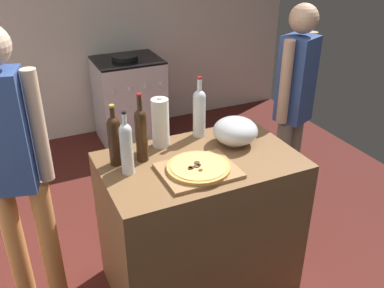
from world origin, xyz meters
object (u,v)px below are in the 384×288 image
(person_in_red, at_px, (294,104))
(person_in_stripes, at_px, (15,165))
(mixing_bowl, at_px, (235,131))
(paper_towel_roll, at_px, (160,123))
(wine_bottle_clear, at_px, (126,147))
(wine_bottle_green, at_px, (199,111))
(wine_bottle_amber, at_px, (115,138))
(stove, at_px, (130,100))
(pizza, at_px, (198,167))
(wine_bottle_dark, at_px, (141,132))

(person_in_red, bearing_deg, person_in_stripes, -175.29)
(mixing_bowl, relative_size, person_in_stripes, 0.16)
(paper_towel_roll, bearing_deg, wine_bottle_clear, -141.22)
(wine_bottle_green, bearing_deg, wine_bottle_amber, -167.53)
(person_in_red, bearing_deg, stove, 111.82)
(wine_bottle_clear, distance_m, wine_bottle_amber, 0.12)
(wine_bottle_clear, bearing_deg, wine_bottle_green, 24.56)
(pizza, xyz_separation_m, wine_bottle_amber, (-0.36, 0.27, 0.12))
(wine_bottle_green, relative_size, person_in_red, 0.23)
(paper_towel_roll, relative_size, stove, 0.32)
(mixing_bowl, distance_m, stove, 2.12)
(wine_bottle_green, bearing_deg, pizza, -116.34)
(pizza, xyz_separation_m, paper_towel_roll, (-0.07, 0.37, 0.12))
(pizza, relative_size, wine_bottle_green, 0.89)
(wine_bottle_clear, height_order, wine_bottle_green, wine_bottle_green)
(wine_bottle_dark, xyz_separation_m, person_in_red, (1.22, 0.26, -0.14))
(mixing_bowl, relative_size, wine_bottle_green, 0.70)
(paper_towel_roll, distance_m, wine_bottle_clear, 0.35)
(wine_bottle_clear, xyz_separation_m, wine_bottle_green, (0.53, 0.24, 0.01))
(wine_bottle_amber, bearing_deg, wine_bottle_clear, -76.89)
(wine_bottle_amber, height_order, person_in_stripes, person_in_stripes)
(wine_bottle_green, distance_m, wine_bottle_amber, 0.57)
(stove, bearing_deg, person_in_stripes, -121.81)
(person_in_stripes, bearing_deg, mixing_bowl, -7.18)
(stove, xyz_separation_m, person_in_red, (0.70, -1.74, 0.48))
(mixing_bowl, height_order, person_in_red, person_in_red)
(paper_towel_roll, xyz_separation_m, wine_bottle_amber, (-0.30, -0.10, 0.01))
(wine_bottle_clear, bearing_deg, person_in_stripes, 158.88)
(wine_bottle_green, distance_m, stove, 1.96)
(person_in_stripes, bearing_deg, wine_bottle_clear, -21.12)
(mixing_bowl, height_order, paper_towel_roll, paper_towel_roll)
(paper_towel_roll, distance_m, person_in_stripes, 0.81)
(wine_bottle_dark, xyz_separation_m, stove, (0.53, 2.01, -0.62))
(mixing_bowl, xyz_separation_m, person_in_stripes, (-1.21, 0.15, -0.01))
(paper_towel_roll, height_order, wine_bottle_clear, wine_bottle_clear)
(pizza, height_order, wine_bottle_clear, wine_bottle_clear)
(stove, relative_size, person_in_red, 0.57)
(mixing_bowl, relative_size, person_in_red, 0.16)
(person_in_red, bearing_deg, wine_bottle_amber, -169.96)
(paper_towel_roll, xyz_separation_m, wine_bottle_dark, (-0.16, -0.12, 0.02))
(wine_bottle_amber, xyz_separation_m, wine_bottle_dark, (0.14, -0.02, 0.02))
(paper_towel_roll, bearing_deg, stove, 78.86)
(wine_bottle_green, relative_size, person_in_stripes, 0.22)
(wine_bottle_dark, height_order, person_in_red, person_in_red)
(wine_bottle_green, xyz_separation_m, stove, (0.11, 1.86, -0.62))
(stove, distance_m, person_in_stripes, 2.29)
(stove, relative_size, person_in_stripes, 0.55)
(wine_bottle_clear, relative_size, stove, 0.38)
(pizza, distance_m, person_in_red, 1.13)
(wine_bottle_green, height_order, wine_bottle_dark, wine_bottle_dark)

